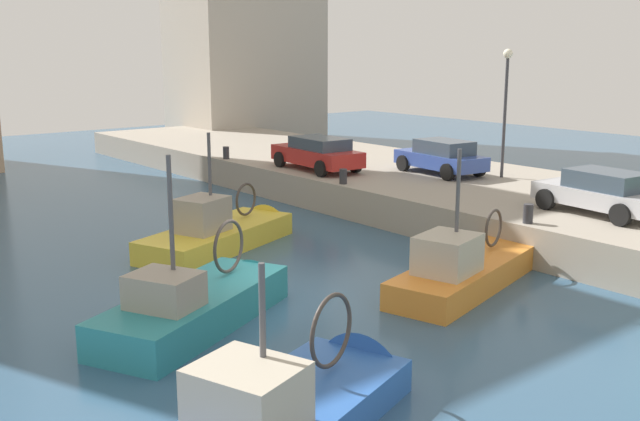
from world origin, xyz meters
name	(u,v)px	position (x,y,z in m)	size (l,w,h in m)	color
water_surface	(277,299)	(0.00, 0.00, 0.00)	(80.00, 80.00, 0.00)	#335675
quay_wall	(550,212)	(11.50, 0.00, 0.60)	(9.00, 56.00, 1.20)	#9E9384
fishing_boat_yellow	(225,242)	(1.72, 5.14, 0.13)	(6.57, 4.04, 4.51)	gold
fishing_boat_blue	(298,418)	(-3.40, -5.30, 0.15)	(6.21, 3.73, 3.93)	#2D60B7
fishing_boat_orange	(471,279)	(4.67, -2.22, 0.15)	(6.76, 3.26, 4.45)	orange
fishing_boat_teal	(203,317)	(-2.16, -0.15, 0.10)	(6.28, 4.32, 4.80)	teal
parked_car_blue	(441,156)	(11.78, 5.23, 1.89)	(2.16, 3.99, 1.35)	#334C9E
parked_car_red	(317,153)	(8.60, 9.05, 1.90)	(2.11, 4.44, 1.34)	red
parked_car_silver	(602,192)	(9.99, -2.67, 1.88)	(2.15, 3.98, 1.33)	#B7B7BC
mooring_bollard_south	(528,214)	(7.35, -2.00, 1.48)	(0.28, 0.28, 0.55)	#2D2D33
mooring_bollard_mid	(343,176)	(7.35, 6.00, 1.48)	(0.28, 0.28, 0.55)	#2D2D33
mooring_bollard_north	(226,153)	(7.35, 14.00, 1.48)	(0.28, 0.28, 0.55)	#2D2D33
quay_streetlamp	(506,92)	(13.00, 3.23, 4.45)	(0.36, 0.36, 4.83)	#38383D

